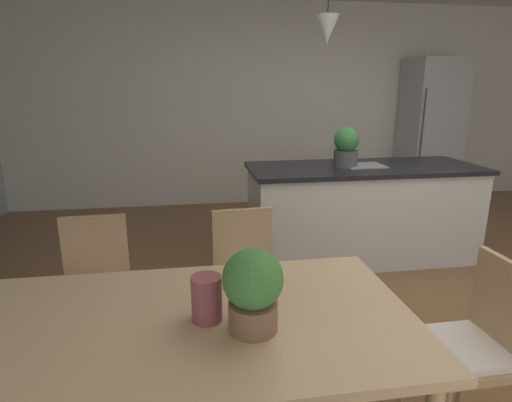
# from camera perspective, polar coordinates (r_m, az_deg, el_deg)

# --- Properties ---
(ground_plane) EXTENTS (10.00, 8.40, 0.04)m
(ground_plane) POSITION_cam_1_polar(r_m,az_deg,el_deg) (3.40, 21.05, -14.27)
(ground_plane) COLOR brown
(wall_back_kitchen) EXTENTS (10.00, 0.12, 2.70)m
(wall_back_kitchen) POSITION_cam_1_polar(r_m,az_deg,el_deg) (6.00, 6.62, 12.89)
(wall_back_kitchen) COLOR white
(wall_back_kitchen) RESTS_ON ground_plane
(dining_table) EXTENTS (2.00, 0.98, 0.73)m
(dining_table) POSITION_cam_1_polar(r_m,az_deg,el_deg) (1.75, -12.73, -17.49)
(dining_table) COLOR #D1B284
(dining_table) RESTS_ON ground_plane
(chair_kitchen_end) EXTENTS (0.40, 0.40, 0.87)m
(chair_kitchen_end) POSITION_cam_1_polar(r_m,az_deg,el_deg) (2.23, 27.62, -17.05)
(chair_kitchen_end) COLOR tan
(chair_kitchen_end) RESTS_ON ground_plane
(chair_far_left) EXTENTS (0.41, 0.41, 0.87)m
(chair_far_left) POSITION_cam_1_polar(r_m,az_deg,el_deg) (2.66, -21.33, -10.91)
(chair_far_left) COLOR tan
(chair_far_left) RESTS_ON ground_plane
(chair_far_right) EXTENTS (0.42, 0.42, 0.87)m
(chair_far_right) POSITION_cam_1_polar(r_m,az_deg,el_deg) (2.61, -1.34, -10.28)
(chair_far_right) COLOR tan
(chair_far_right) RESTS_ON ground_plane
(kitchen_island) EXTENTS (2.14, 0.83, 0.91)m
(kitchen_island) POSITION_cam_1_polar(r_m,az_deg,el_deg) (4.07, 14.29, -1.39)
(kitchen_island) COLOR silver
(kitchen_island) RESTS_ON ground_plane
(refrigerator) EXTENTS (0.71, 0.67, 1.98)m
(refrigerator) POSITION_cam_1_polar(r_m,az_deg,el_deg) (6.35, 22.77, 8.69)
(refrigerator) COLOR #B2B5B7
(refrigerator) RESTS_ON ground_plane
(pendant_over_island_main) EXTENTS (0.19, 0.19, 0.75)m
(pendant_over_island_main) POSITION_cam_1_polar(r_m,az_deg,el_deg) (3.79, 9.76, 22.21)
(pendant_over_island_main) COLOR black
(potted_plant_on_island) EXTENTS (0.23, 0.23, 0.36)m
(potted_plant_on_island) POSITION_cam_1_polar(r_m,az_deg,el_deg) (3.87, 12.31, 7.29)
(potted_plant_on_island) COLOR #4C4C51
(potted_plant_on_island) RESTS_ON kitchen_island
(potted_plant_on_table) EXTENTS (0.23, 0.23, 0.32)m
(potted_plant_on_table) POSITION_cam_1_polar(r_m,az_deg,el_deg) (1.55, -0.43, -11.90)
(potted_plant_on_table) COLOR #8C664C
(potted_plant_on_table) RESTS_ON dining_table
(vase_on_dining_table) EXTENTS (0.12, 0.12, 0.18)m
(vase_on_dining_table) POSITION_cam_1_polar(r_m,az_deg,el_deg) (1.66, -6.80, -13.17)
(vase_on_dining_table) COLOR #994C51
(vase_on_dining_table) RESTS_ON dining_table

